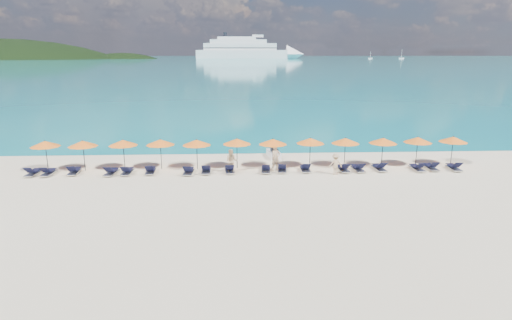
{
  "coord_description": "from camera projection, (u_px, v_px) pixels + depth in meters",
  "views": [
    {
      "loc": [
        -1.34,
        -25.37,
        8.37
      ],
      "look_at": [
        0.0,
        3.0,
        1.2
      ],
      "focal_mm": 30.0,
      "sensor_mm": 36.0,
      "label": 1
    }
  ],
  "objects": [
    {
      "name": "lounger_17",
      "position": [
        454.0,
        167.0,
        31.22
      ],
      "size": [
        0.7,
        1.73,
        0.66
      ],
      "rotation": [
        0.0,
        0.0,
        -0.05
      ],
      "color": "silver",
      "rests_on": "ground"
    },
    {
      "name": "umbrella_1",
      "position": [
        83.0,
        144.0,
        30.62
      ],
      "size": [
        2.1,
        2.1,
        2.28
      ],
      "color": "black",
      "rests_on": "ground"
    },
    {
      "name": "lounger_7",
      "position": [
        206.0,
        170.0,
        30.48
      ],
      "size": [
        0.65,
        1.71,
        0.66
      ],
      "rotation": [
        0.0,
        0.0,
        0.02
      ],
      "color": "silver",
      "rests_on": "ground"
    },
    {
      "name": "lounger_13",
      "position": [
        358.0,
        168.0,
        30.94
      ],
      "size": [
        0.73,
        1.74,
        0.66
      ],
      "rotation": [
        0.0,
        0.0,
        0.07
      ],
      "color": "silver",
      "rests_on": "ground"
    },
    {
      "name": "sailboat_near",
      "position": [
        401.0,
        58.0,
        555.85
      ],
      "size": [
        6.22,
        2.07,
        11.4
      ],
      "color": "white",
      "rests_on": "ground"
    },
    {
      "name": "umbrella_10",
      "position": [
        418.0,
        140.0,
        31.92
      ],
      "size": [
        2.1,
        2.1,
        2.28
      ],
      "color": "black",
      "rests_on": "ground"
    },
    {
      "name": "lounger_5",
      "position": [
        150.0,
        170.0,
        30.33
      ],
      "size": [
        0.72,
        1.74,
        0.66
      ],
      "rotation": [
        0.0,
        0.0,
        0.06
      ],
      "color": "silver",
      "rests_on": "ground"
    },
    {
      "name": "lounger_9",
      "position": [
        266.0,
        169.0,
        30.64
      ],
      "size": [
        0.74,
        1.74,
        0.66
      ],
      "rotation": [
        0.0,
        0.0,
        -0.07
      ],
      "color": "silver",
      "rests_on": "ground"
    },
    {
      "name": "umbrella_4",
      "position": [
        197.0,
        142.0,
        31.0
      ],
      "size": [
        2.1,
        2.1,
        2.28
      ],
      "color": "black",
      "rests_on": "ground"
    },
    {
      "name": "umbrella_2",
      "position": [
        123.0,
        143.0,
        30.9
      ],
      "size": [
        2.1,
        2.1,
        2.28
      ],
      "color": "black",
      "rests_on": "ground"
    },
    {
      "name": "umbrella_8",
      "position": [
        345.0,
        141.0,
        31.58
      ],
      "size": [
        2.1,
        2.1,
        2.28
      ],
      "color": "black",
      "rests_on": "ground"
    },
    {
      "name": "umbrella_7",
      "position": [
        310.0,
        141.0,
        31.6
      ],
      "size": [
        2.1,
        2.1,
        2.28
      ],
      "color": "black",
      "rests_on": "ground"
    },
    {
      "name": "beachgoer_a",
      "position": [
        276.0,
        158.0,
        30.85
      ],
      "size": [
        0.83,
        0.74,
        1.9
      ],
      "primitive_type": "imported",
      "rotation": [
        0.0,
        0.0,
        0.51
      ],
      "color": "tan",
      "rests_on": "ground"
    },
    {
      "name": "lounger_3",
      "position": [
        111.0,
        172.0,
        30.0
      ],
      "size": [
        0.78,
        1.75,
        0.66
      ],
      "rotation": [
        0.0,
        0.0,
        -0.1
      ],
      "color": "silver",
      "rests_on": "ground"
    },
    {
      "name": "umbrella_3",
      "position": [
        160.0,
        142.0,
        31.09
      ],
      "size": [
        2.1,
        2.1,
        2.28
      ],
      "color": "black",
      "rests_on": "ground"
    },
    {
      "name": "umbrella_11",
      "position": [
        453.0,
        139.0,
        32.11
      ],
      "size": [
        2.1,
        2.1,
        2.28
      ],
      "color": "black",
      "rests_on": "ground"
    },
    {
      "name": "lounger_11",
      "position": [
        305.0,
        168.0,
        30.89
      ],
      "size": [
        0.64,
        1.71,
        0.66
      ],
      "rotation": [
        0.0,
        0.0,
        -0.01
      ],
      "color": "silver",
      "rests_on": "ground"
    },
    {
      "name": "sailboat_far",
      "position": [
        370.0,
        58.0,
        560.83
      ],
      "size": [
        5.2,
        1.73,
        9.53
      ],
      "color": "white",
      "rests_on": "ground"
    },
    {
      "name": "umbrella_9",
      "position": [
        383.0,
        141.0,
        31.63
      ],
      "size": [
        2.1,
        2.1,
        2.28
      ],
      "color": "black",
      "rests_on": "ground"
    },
    {
      "name": "umbrella_6",
      "position": [
        273.0,
        142.0,
        31.28
      ],
      "size": [
        2.1,
        2.1,
        2.28
      ],
      "color": "black",
      "rests_on": "ground"
    },
    {
      "name": "beachgoer_c",
      "position": [
        335.0,
        164.0,
        29.99
      ],
      "size": [
        1.02,
        0.55,
        1.52
      ],
      "primitive_type": "imported",
      "rotation": [
        0.0,
        0.0,
        3.24
      ],
      "color": "tan",
      "rests_on": "ground"
    },
    {
      "name": "umbrella_0",
      "position": [
        45.0,
        144.0,
        30.54
      ],
      "size": [
        2.1,
        2.1,
        2.28
      ],
      "color": "black",
      "rests_on": "ground"
    },
    {
      "name": "lounger_0",
      "position": [
        33.0,
        172.0,
        29.86
      ],
      "size": [
        0.68,
        1.72,
        0.66
      ],
      "rotation": [
        0.0,
        0.0,
        -0.03
      ],
      "color": "silver",
      "rests_on": "ground"
    },
    {
      "name": "headland_main",
      "position": [
        2.0,
        90.0,
        545.24
      ],
      "size": [
        374.0,
        242.0,
        126.5
      ],
      "color": "black",
      "rests_on": "ground"
    },
    {
      "name": "lounger_16",
      "position": [
        431.0,
        167.0,
        31.3
      ],
      "size": [
        0.62,
        1.7,
        0.66
      ],
      "rotation": [
        0.0,
        0.0,
        0.0
      ],
      "color": "silver",
      "rests_on": "ground"
    },
    {
      "name": "lounger_15",
      "position": [
        417.0,
        167.0,
        31.08
      ],
      "size": [
        0.71,
        1.73,
        0.66
      ],
      "rotation": [
        0.0,
        0.0,
        0.05
      ],
      "color": "silver",
      "rests_on": "ground"
    },
    {
      "name": "ground",
      "position": [
        258.0,
        190.0,
        26.68
      ],
      "size": [
        1400.0,
        1400.0,
        0.0
      ],
      "primitive_type": "plane",
      "color": "beige"
    },
    {
      "name": "lounger_6",
      "position": [
        189.0,
        171.0,
        30.18
      ],
      "size": [
        0.71,
        1.73,
        0.66
      ],
      "rotation": [
        0.0,
        0.0,
        -0.05
      ],
      "color": "silver",
      "rests_on": "ground"
    },
    {
      "name": "cruise_ship",
      "position": [
        251.0,
        50.0,
        586.79
      ],
      "size": [
        148.62,
        24.96,
        41.32
      ],
      "rotation": [
        0.0,
        0.0,
        0.01
      ],
      "color": "white",
      "rests_on": "ground"
    },
    {
      "name": "lounger_4",
      "position": [
        127.0,
        171.0,
        30.12
      ],
      "size": [
        0.66,
        1.71,
        0.66
      ],
      "rotation": [
        0.0,
        0.0,
        -0.02
      ],
      "color": "silver",
      "rests_on": "ground"
    },
    {
      "name": "lounger_8",
      "position": [
        230.0,
        169.0,
        30.56
      ],
      "size": [
        0.76,
        1.74,
        0.66
      ],
      "rotation": [
        0.0,
        0.0,
        0.08
      ],
      "color": "silver",
      "rests_on": "ground"
    },
    {
      "name": "lounger_14",
      "position": [
        379.0,
        167.0,
        31.13
      ],
      "size": [
        0.7,
        1.73,
        0.66
      ],
      "rotation": [
        0.0,
        0.0,
        0.05
      ],
      "color": "silver",
      "rests_on": "ground"
    },
    {
      "name": "lounger_2",
      "position": [
        74.0,
        171.0,
        30.17
      ],
      "size": [
        0.74,
        1.74,
        0.66
      ],
      "rotation": [
        0.0,
        0.0,
        0.07
      ],
      "color": "silver",
      "rests_on": "ground"
    },
    {
      "name": "jetski",
      "position": [
        274.0,
        154.0,
        34.89
      ],
      "size": [
        1.11,
        2.34,
        0.8
      ],
      "rotation": [
        0.0,
        0.0,
        0.12
      ],
      "color": "white",
      "rests_on": "ground"
    },
    {
      "name": "headland_small",
      "position": [
        124.0,
        86.0,
        570.74
      ],
      "size": [
        162.0,
        126.0,
        85.5
      ],
      "color": "black",
      "rests_on": "ground"
    },
    {
      "name": "beachgoer_b",
      "position": [
        232.0,
        161.0,
        30.32
      ],
      "size": [
        0.9,
        0.59,
        1.74
      ],
      "primitive_type": "imported",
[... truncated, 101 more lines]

